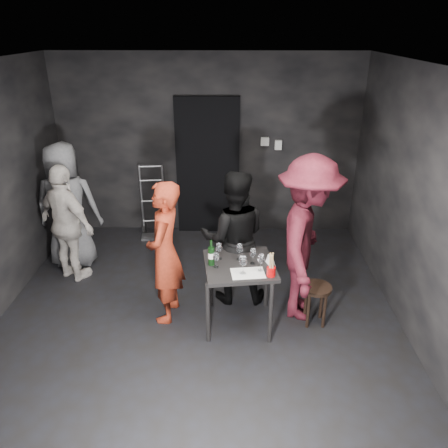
{
  "coord_description": "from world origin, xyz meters",
  "views": [
    {
      "loc": [
        0.37,
        -3.92,
        3.04
      ],
      "look_at": [
        0.29,
        0.25,
        1.12
      ],
      "focal_mm": 35.0,
      "sensor_mm": 36.0,
      "label": 1
    }
  ],
  "objects_px": {
    "woman_black": "(234,234)",
    "wine_bottle": "(211,255)",
    "bystander_grey": "(66,198)",
    "breadstick_cup": "(271,265)",
    "hand_truck": "(154,223)",
    "server_red": "(165,248)",
    "man_maroon": "(309,221)",
    "tasting_table": "(239,272)",
    "bystander_cream": "(67,223)",
    "stool": "(316,294)"
  },
  "relations": [
    {
      "from": "stool",
      "to": "bystander_cream",
      "type": "relative_size",
      "value": 0.3
    },
    {
      "from": "server_red",
      "to": "man_maroon",
      "type": "height_order",
      "value": "man_maroon"
    },
    {
      "from": "tasting_table",
      "to": "bystander_cream",
      "type": "relative_size",
      "value": 0.48
    },
    {
      "from": "breadstick_cup",
      "to": "woman_black",
      "type": "bearing_deg",
      "value": 116.82
    },
    {
      "from": "hand_truck",
      "to": "stool",
      "type": "height_order",
      "value": "hand_truck"
    },
    {
      "from": "breadstick_cup",
      "to": "stool",
      "type": "bearing_deg",
      "value": 25.33
    },
    {
      "from": "stool",
      "to": "bystander_grey",
      "type": "bearing_deg",
      "value": 157.55
    },
    {
      "from": "stool",
      "to": "tasting_table",
      "type": "bearing_deg",
      "value": -178.8
    },
    {
      "from": "stool",
      "to": "bystander_cream",
      "type": "height_order",
      "value": "bystander_cream"
    },
    {
      "from": "hand_truck",
      "to": "man_maroon",
      "type": "distance_m",
      "value": 2.97
    },
    {
      "from": "man_maroon",
      "to": "bystander_grey",
      "type": "distance_m",
      "value": 3.17
    },
    {
      "from": "hand_truck",
      "to": "man_maroon",
      "type": "height_order",
      "value": "man_maroon"
    },
    {
      "from": "tasting_table",
      "to": "breadstick_cup",
      "type": "relative_size",
      "value": 2.79
    },
    {
      "from": "server_red",
      "to": "man_maroon",
      "type": "relative_size",
      "value": 0.75
    },
    {
      "from": "tasting_table",
      "to": "server_red",
      "type": "bearing_deg",
      "value": 171.24
    },
    {
      "from": "woman_black",
      "to": "hand_truck",
      "type": "bearing_deg",
      "value": -54.5
    },
    {
      "from": "bystander_grey",
      "to": "bystander_cream",
      "type": "bearing_deg",
      "value": 103.9
    },
    {
      "from": "tasting_table",
      "to": "woman_black",
      "type": "distance_m",
      "value": 0.54
    },
    {
      "from": "hand_truck",
      "to": "woman_black",
      "type": "bearing_deg",
      "value": -60.09
    },
    {
      "from": "hand_truck",
      "to": "bystander_cream",
      "type": "bearing_deg",
      "value": -130.17
    },
    {
      "from": "stool",
      "to": "bystander_grey",
      "type": "distance_m",
      "value": 3.39
    },
    {
      "from": "tasting_table",
      "to": "bystander_cream",
      "type": "distance_m",
      "value": 2.33
    },
    {
      "from": "tasting_table",
      "to": "bystander_grey",
      "type": "bearing_deg",
      "value": 150.11
    },
    {
      "from": "breadstick_cup",
      "to": "hand_truck",
      "type": "bearing_deg",
      "value": 123.68
    },
    {
      "from": "hand_truck",
      "to": "bystander_grey",
      "type": "height_order",
      "value": "bystander_grey"
    },
    {
      "from": "hand_truck",
      "to": "man_maroon",
      "type": "relative_size",
      "value": 0.49
    },
    {
      "from": "bystander_grey",
      "to": "breadstick_cup",
      "type": "bearing_deg",
      "value": 146.2
    },
    {
      "from": "tasting_table",
      "to": "bystander_cream",
      "type": "height_order",
      "value": "bystander_cream"
    },
    {
      "from": "tasting_table",
      "to": "wine_bottle",
      "type": "height_order",
      "value": "wine_bottle"
    },
    {
      "from": "hand_truck",
      "to": "bystander_cream",
      "type": "height_order",
      "value": "bystander_cream"
    },
    {
      "from": "woman_black",
      "to": "wine_bottle",
      "type": "relative_size",
      "value": 6.14
    },
    {
      "from": "bystander_cream",
      "to": "breadstick_cup",
      "type": "relative_size",
      "value": 5.79
    },
    {
      "from": "tasting_table",
      "to": "stool",
      "type": "relative_size",
      "value": 1.6
    },
    {
      "from": "man_maroon",
      "to": "breadstick_cup",
      "type": "xyz_separation_m",
      "value": [
        -0.41,
        -0.45,
        -0.28
      ]
    },
    {
      "from": "server_red",
      "to": "man_maroon",
      "type": "distance_m",
      "value": 1.55
    },
    {
      "from": "woman_black",
      "to": "bystander_cream",
      "type": "distance_m",
      "value": 2.12
    },
    {
      "from": "hand_truck",
      "to": "woman_black",
      "type": "relative_size",
      "value": 0.66
    },
    {
      "from": "hand_truck",
      "to": "wine_bottle",
      "type": "bearing_deg",
      "value": -71.92
    },
    {
      "from": "hand_truck",
      "to": "tasting_table",
      "type": "relative_size",
      "value": 1.51
    },
    {
      "from": "breadstick_cup",
      "to": "wine_bottle",
      "type": "bearing_deg",
      "value": 160.51
    },
    {
      "from": "server_red",
      "to": "breadstick_cup",
      "type": "bearing_deg",
      "value": 77.88
    },
    {
      "from": "woman_black",
      "to": "wine_bottle",
      "type": "height_order",
      "value": "woman_black"
    },
    {
      "from": "stool",
      "to": "bystander_grey",
      "type": "relative_size",
      "value": 0.24
    },
    {
      "from": "stool",
      "to": "man_maroon",
      "type": "relative_size",
      "value": 0.2
    },
    {
      "from": "bystander_cream",
      "to": "wine_bottle",
      "type": "height_order",
      "value": "bystander_cream"
    },
    {
      "from": "man_maroon",
      "to": "stool",
      "type": "bearing_deg",
      "value": -137.07
    },
    {
      "from": "tasting_table",
      "to": "bystander_grey",
      "type": "distance_m",
      "value": 2.61
    },
    {
      "from": "stool",
      "to": "server_red",
      "type": "distance_m",
      "value": 1.71
    },
    {
      "from": "wine_bottle",
      "to": "hand_truck",
      "type": "bearing_deg",
      "value": 114.54
    },
    {
      "from": "woman_black",
      "to": "breadstick_cup",
      "type": "xyz_separation_m",
      "value": [
        0.37,
        -0.73,
        0.01
      ]
    }
  ]
}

